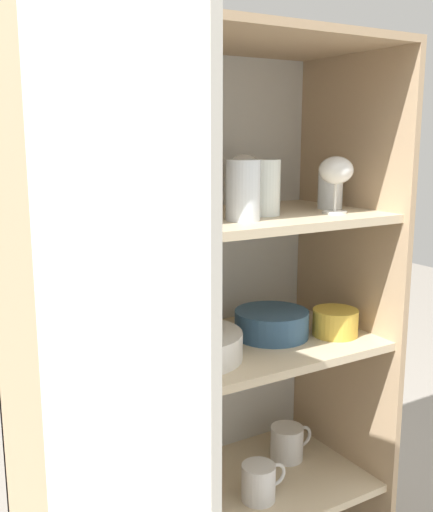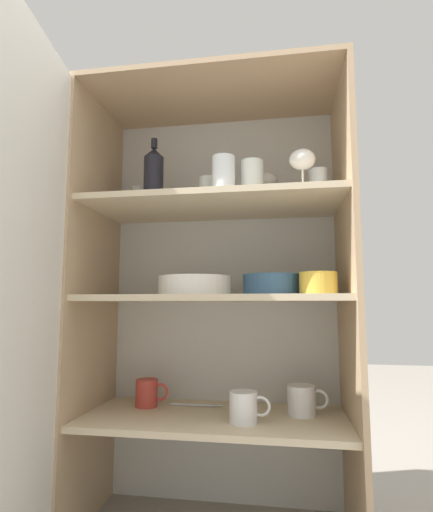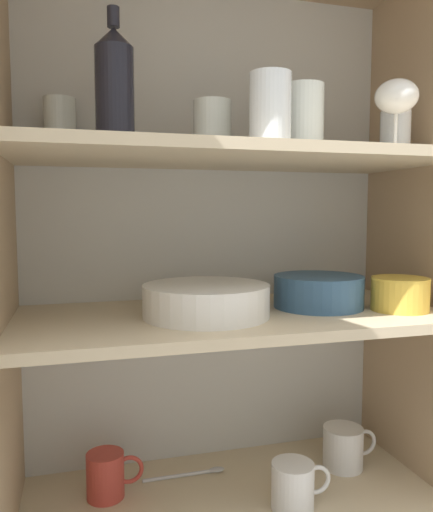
% 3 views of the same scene
% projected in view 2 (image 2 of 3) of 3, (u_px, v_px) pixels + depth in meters
% --- Properties ---
extents(cupboard_back_panel, '(0.89, 0.02, 1.45)m').
position_uv_depth(cupboard_back_panel, '(223.00, 302.00, 1.54)').
color(cupboard_back_panel, silver).
rests_on(cupboard_back_panel, ground_plane).
extents(cupboard_side_left, '(0.02, 0.43, 1.45)m').
position_uv_depth(cupboard_side_left, '(94.00, 302.00, 1.41)').
color(cupboard_side_left, tan).
rests_on(cupboard_side_left, ground_plane).
extents(cupboard_side_right, '(0.02, 0.43, 1.45)m').
position_uv_depth(cupboard_side_right, '(348.00, 301.00, 1.27)').
color(cupboard_side_right, tan).
rests_on(cupboard_side_right, ground_plane).
extents(cupboard_top_panel, '(0.89, 0.43, 0.02)m').
position_uv_depth(cupboard_top_panel, '(215.00, 96.00, 1.43)').
color(cupboard_top_panel, tan).
rests_on(cupboard_top_panel, cupboard_side_left).
extents(shelf_board_lower, '(0.85, 0.39, 0.02)m').
position_uv_depth(shelf_board_lower, '(214.00, 418.00, 1.30)').
color(shelf_board_lower, beige).
extents(shelf_board_middle, '(0.85, 0.39, 0.02)m').
position_uv_depth(shelf_board_middle, '(214.00, 298.00, 1.35)').
color(shelf_board_middle, beige).
extents(shelf_board_upper, '(0.85, 0.39, 0.02)m').
position_uv_depth(shelf_board_upper, '(215.00, 206.00, 1.38)').
color(shelf_board_upper, beige).
extents(cupboard_door, '(0.09, 0.44, 1.45)m').
position_uv_depth(cupboard_door, '(24.00, 300.00, 0.99)').
color(cupboard_door, silver).
rests_on(cupboard_door, ground_plane).
extents(tumbler_glass_0, '(0.06, 0.06, 0.11)m').
position_uv_depth(tumbler_glass_0, '(139.00, 201.00, 1.58)').
color(tumbler_glass_0, white).
rests_on(tumbler_glass_0, shelf_board_upper).
extents(tumbler_glass_1, '(0.08, 0.08, 0.13)m').
position_uv_depth(tumbler_glass_1, '(224.00, 177.00, 1.31)').
color(tumbler_glass_1, white).
rests_on(tumbler_glass_1, shelf_board_upper).
extents(tumbler_glass_2, '(0.08, 0.08, 0.11)m').
position_uv_depth(tumbler_glass_2, '(209.00, 193.00, 1.45)').
color(tumbler_glass_2, white).
rests_on(tumbler_glass_2, shelf_board_upper).
extents(tumbler_glass_3, '(0.08, 0.08, 0.13)m').
position_uv_depth(tumbler_glass_3, '(252.00, 180.00, 1.34)').
color(tumbler_glass_3, white).
rests_on(tumbler_glass_3, shelf_board_upper).
extents(tumbler_glass_4, '(0.06, 0.06, 0.09)m').
position_uv_depth(tumbler_glass_4, '(318.00, 184.00, 1.32)').
color(tumbler_glass_4, white).
rests_on(tumbler_glass_4, shelf_board_upper).
extents(wine_glass_0, '(0.08, 0.08, 0.14)m').
position_uv_depth(wine_glass_0, '(267.00, 183.00, 1.48)').
color(wine_glass_0, white).
rests_on(wine_glass_0, shelf_board_upper).
extents(wine_glass_1, '(0.08, 0.08, 0.14)m').
position_uv_depth(wine_glass_1, '(302.00, 161.00, 1.26)').
color(wine_glass_1, white).
rests_on(wine_glass_1, shelf_board_upper).
extents(wine_bottle, '(0.07, 0.07, 0.25)m').
position_uv_depth(wine_bottle, '(154.00, 177.00, 1.45)').
color(wine_bottle, black).
rests_on(wine_bottle, shelf_board_upper).
extents(plate_stack_white, '(0.25, 0.25, 0.06)m').
position_uv_depth(plate_stack_white, '(195.00, 286.00, 1.34)').
color(plate_stack_white, white).
rests_on(plate_stack_white, shelf_board_middle).
extents(mixing_bowl_large, '(0.19, 0.19, 0.07)m').
position_uv_depth(mixing_bowl_large, '(271.00, 284.00, 1.33)').
color(mixing_bowl_large, '#33567A').
rests_on(mixing_bowl_large, shelf_board_middle).
extents(serving_bowl_small, '(0.12, 0.12, 0.07)m').
position_uv_depth(serving_bowl_small, '(318.00, 282.00, 1.23)').
color(serving_bowl_small, gold).
rests_on(serving_bowl_small, shelf_board_middle).
extents(coffee_mug_primary, '(0.12, 0.08, 0.09)m').
position_uv_depth(coffee_mug_primary, '(147.00, 393.00, 1.41)').
color(coffee_mug_primary, '#BC3D33').
rests_on(coffee_mug_primary, shelf_board_lower).
extents(coffee_mug_extra_1, '(0.13, 0.09, 0.09)m').
position_uv_depth(coffee_mug_extra_1, '(302.00, 400.00, 1.30)').
color(coffee_mug_extra_1, white).
rests_on(coffee_mug_extra_1, shelf_board_lower).
extents(coffee_mug_extra_2, '(0.13, 0.09, 0.09)m').
position_uv_depth(coffee_mug_extra_2, '(244.00, 407.00, 1.22)').
color(coffee_mug_extra_2, white).
rests_on(coffee_mug_extra_2, shelf_board_lower).
extents(serving_spoon, '(0.19, 0.02, 0.01)m').
position_uv_depth(serving_spoon, '(201.00, 405.00, 1.41)').
color(serving_spoon, silver).
rests_on(serving_spoon, shelf_board_lower).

